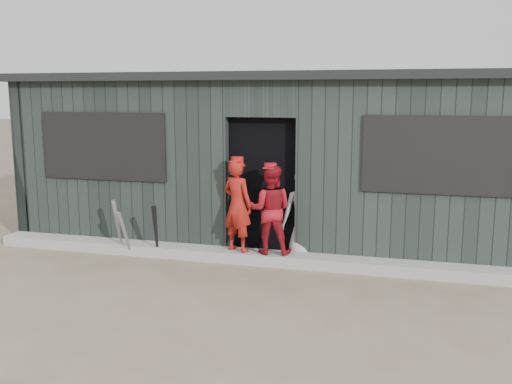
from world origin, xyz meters
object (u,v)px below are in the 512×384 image
(bat_mid, at_px, (125,234))
(player_grey_back, at_px, (306,212))
(bat_left, at_px, (118,227))
(player_red_left, at_px, (238,205))
(player_red_right, at_px, (270,209))
(bat_right, at_px, (156,232))
(dugout, at_px, (283,158))

(bat_mid, distance_m, player_grey_back, 2.59)
(bat_left, distance_m, bat_mid, 0.21)
(bat_mid, height_order, player_red_left, player_red_left)
(player_red_left, xyz_separation_m, player_grey_back, (0.89, 0.36, -0.12))
(bat_left, xyz_separation_m, player_red_left, (1.77, 0.15, 0.38))
(player_red_right, bearing_deg, bat_right, 0.30)
(player_grey_back, bearing_deg, dugout, -89.44)
(bat_mid, distance_m, dugout, 2.85)
(bat_left, xyz_separation_m, player_grey_back, (2.66, 0.51, 0.26))
(bat_left, relative_size, bat_right, 1.01)
(player_red_left, height_order, player_red_right, player_red_left)
(bat_mid, bearing_deg, bat_left, 148.94)
(player_red_right, height_order, player_grey_back, player_red_right)
(bat_right, bearing_deg, bat_mid, -174.24)
(bat_mid, relative_size, player_grey_back, 0.51)
(player_grey_back, relative_size, dugout, 0.16)
(player_grey_back, bearing_deg, bat_left, -13.78)
(bat_right, relative_size, player_grey_back, 0.61)
(bat_mid, xyz_separation_m, bat_right, (0.46, 0.05, 0.06))
(bat_mid, relative_size, player_red_right, 0.57)
(bat_right, xyz_separation_m, player_red_right, (1.62, 0.20, 0.37))
(bat_mid, xyz_separation_m, player_red_left, (1.61, 0.25, 0.46))
(bat_left, distance_m, player_red_left, 1.82)
(bat_left, bearing_deg, player_red_right, 3.80)
(bat_right, height_order, player_grey_back, player_grey_back)
(bat_left, distance_m, player_grey_back, 2.72)
(player_red_left, bearing_deg, player_grey_back, -134.52)
(bat_right, relative_size, player_red_right, 0.67)
(bat_left, height_order, player_red_right, player_red_right)
(player_red_left, height_order, dugout, dugout)
(player_red_right, xyz_separation_m, player_grey_back, (0.42, 0.36, -0.09))
(player_grey_back, bearing_deg, player_red_right, 15.77)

